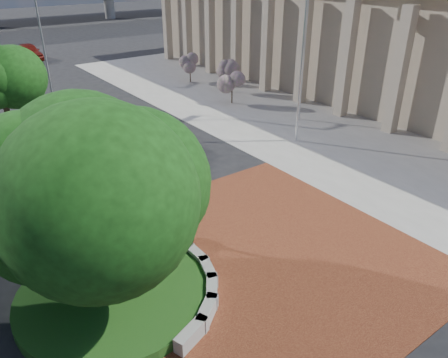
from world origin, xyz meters
TOP-DOWN VIEW (x-y plane):
  - ground at (0.00, 0.00)m, footprint 200.00×200.00m
  - plaza at (0.00, -1.00)m, footprint 12.00×12.00m
  - sidewalk at (16.00, 10.00)m, footprint 20.00×50.00m
  - planter_wall at (-2.71, -0.00)m, footprint 2.96×6.77m
  - grass_bed at (-5.00, 0.00)m, footprint 6.10×6.10m
  - civic_building at (23.60, 12.00)m, footprint 17.35×44.00m
  - tree_planter at (-5.00, 0.00)m, footprint 5.20×5.20m
  - tree_street at (-4.00, 18.00)m, footprint 4.40×4.40m
  - post_clock at (-2.45, 3.00)m, footprint 1.19×1.19m
  - parked_car at (3.10, 40.76)m, footprint 2.02×4.94m
  - flagpole_a at (9.55, 6.37)m, footprint 1.76×0.20m
  - flagpole_b at (12.52, 9.08)m, footprint 1.50×0.46m
  - street_lamp_near at (0.74, 24.43)m, footprint 1.99×0.49m
  - shrub_near at (11.09, 14.79)m, footprint 1.20×1.20m
  - shrub_mid at (12.78, 17.55)m, footprint 1.20×1.20m
  - shrub_far at (11.96, 22.05)m, footprint 1.20×1.20m

SIDE VIEW (x-z plane):
  - ground at x=0.00m, z-range 0.00..0.00m
  - plaza at x=0.00m, z-range 0.00..0.04m
  - sidewalk at x=16.00m, z-range 0.00..0.04m
  - grass_bed at x=-5.00m, z-range 0.00..0.40m
  - planter_wall at x=-2.71m, z-range 0.00..0.54m
  - parked_car at x=3.10m, z-range 0.00..1.68m
  - shrub_near at x=11.09m, z-range 0.49..2.69m
  - shrub_mid at x=12.78m, z-range 0.49..2.69m
  - shrub_far at x=11.96m, z-range 0.49..2.69m
  - post_clock at x=-2.45m, z-range 0.23..4.87m
  - tree_street at x=-4.00m, z-range 0.52..5.96m
  - tree_planter at x=-5.00m, z-range 0.56..6.89m
  - civic_building at x=23.60m, z-range 0.03..8.63m
  - flagpole_b at x=12.52m, z-range 0.12..9.93m
  - street_lamp_near at x=0.74m, z-range 0.77..9.67m
  - flagpole_a at x=9.55m, z-range 0.14..11.36m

